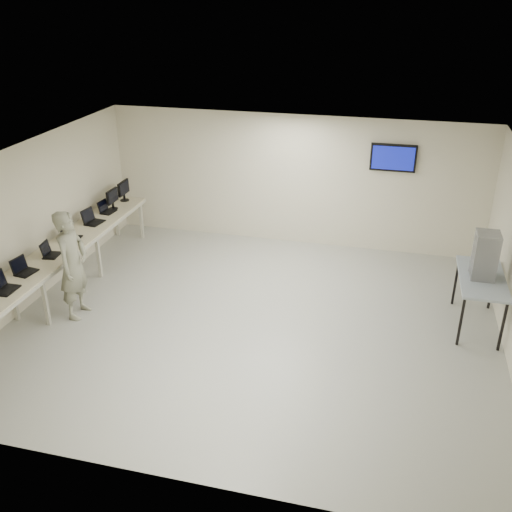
# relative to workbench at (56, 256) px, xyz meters

# --- Properties ---
(room) EXTENTS (8.01, 7.01, 2.81)m
(room) POSITION_rel_workbench_xyz_m (3.62, 0.06, 0.58)
(room) COLOR #98998F
(room) RESTS_ON ground
(workbench) EXTENTS (0.76, 6.00, 0.90)m
(workbench) POSITION_rel_workbench_xyz_m (0.00, 0.00, 0.00)
(workbench) COLOR beige
(workbench) RESTS_ON ground
(laptop_0) EXTENTS (0.31, 0.38, 0.29)m
(laptop_0) POSITION_rel_workbench_xyz_m (-0.02, -1.43, 0.15)
(laptop_0) COLOR black
(laptop_0) RESTS_ON workbench
(laptop_1) EXTENTS (0.32, 0.37, 0.27)m
(laptop_1) POSITION_rel_workbench_xyz_m (-0.07, -0.84, 0.14)
(laptop_1) COLOR black
(laptop_1) RESTS_ON workbench
(laptop_2) EXTENTS (0.30, 0.34, 0.25)m
(laptop_2) POSITION_rel_workbench_xyz_m (-0.03, -0.15, 0.14)
(laptop_2) COLOR black
(laptop_2) RESTS_ON workbench
(laptop_3) EXTENTS (0.31, 0.37, 0.27)m
(laptop_3) POSITION_rel_workbench_xyz_m (-0.06, 0.58, 0.14)
(laptop_3) COLOR black
(laptop_3) RESTS_ON workbench
(laptop_4) EXTENTS (0.35, 0.41, 0.29)m
(laptop_4) POSITION_rel_workbench_xyz_m (-0.06, 1.39, 0.15)
(laptop_4) COLOR black
(laptop_4) RESTS_ON workbench
(laptop_5) EXTENTS (0.29, 0.34, 0.25)m
(laptop_5) POSITION_rel_workbench_xyz_m (-0.06, 2.00, 0.14)
(laptop_5) COLOR black
(laptop_5) RESTS_ON workbench
(monitor_near) EXTENTS (0.19, 0.43, 0.43)m
(monitor_near) POSITION_rel_workbench_xyz_m (-0.01, 2.22, 0.33)
(monitor_near) COLOR black
(monitor_near) RESTS_ON workbench
(monitor_far) EXTENTS (0.20, 0.44, 0.44)m
(monitor_far) POSITION_rel_workbench_xyz_m (-0.01, 2.75, 0.34)
(monitor_far) COLOR black
(monitor_far) RESTS_ON workbench
(soldier) EXTENTS (0.47, 0.70, 1.90)m
(soldier) POSITION_rel_workbench_xyz_m (0.61, -0.46, 0.12)
(soldier) COLOR #616559
(soldier) RESTS_ON ground
(side_table) EXTENTS (0.71, 1.52, 0.91)m
(side_table) POSITION_rel_workbench_xyz_m (7.19, 0.81, 0.01)
(side_table) COLOR #919CA5
(side_table) RESTS_ON ground
(storage_bins) EXTENTS (0.36, 0.40, 0.76)m
(storage_bins) POSITION_rel_workbench_xyz_m (7.17, 0.81, 0.47)
(storage_bins) COLOR gray
(storage_bins) RESTS_ON side_table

